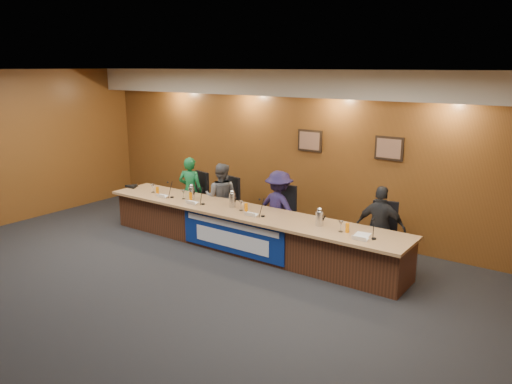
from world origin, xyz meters
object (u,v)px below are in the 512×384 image
banner (231,236)px  carafe_left (192,193)px  office_chair_c (282,218)px  office_chair_d (382,239)px  panelist_d (380,228)px  speakerphone (132,186)px  dais_body (246,231)px  panelist_a (191,191)px  panelist_b (221,197)px  panelist_c (279,208)px  office_chair_a (194,200)px  office_chair_b (225,207)px  carafe_right (320,219)px  carafe_mid (232,200)px

banner → carafe_left: carafe_left is taller
office_chair_c → office_chair_d: 1.98m
office_chair_d → office_chair_c: bearing=166.1°
panelist_d → speakerphone: panelist_d is taller
banner → carafe_left: (-1.29, 0.40, 0.49)m
dais_body → panelist_a: panelist_a is taller
panelist_b → panelist_c: size_ratio=0.99×
panelist_c → office_chair_a: 2.24m
panelist_b → office_chair_b: size_ratio=2.90×
office_chair_d → carafe_right: 1.14m
speakerphone → office_chair_a: bearing=33.9°
dais_body → panelist_c: bearing=60.2°
carafe_left → speakerphone: 1.69m
panelist_a → carafe_left: 0.87m
office_chair_a → office_chair_c: same height
panelist_a → carafe_left: panelist_a is taller
panelist_c → office_chair_b: (-1.39, 0.10, -0.22)m
office_chair_a → office_chair_b: bearing=14.3°
office_chair_a → speakerphone: size_ratio=1.50×
panelist_c → panelist_d: (1.98, 0.00, -0.01)m
panelist_c → panelist_d: panelist_c is taller
office_chair_d → panelist_a: bearing=167.5°
panelist_c → office_chair_d: size_ratio=2.93×
banner → carafe_mid: carafe_mid is taller
panelist_b → office_chair_d: 3.37m
banner → panelist_a: 2.16m
office_chair_a → carafe_left: bearing=-35.4°
dais_body → panelist_b: size_ratio=4.31×
office_chair_a → office_chair_c: 2.22m
carafe_left → carafe_mid: bearing=0.9°
dais_body → banner: 0.42m
office_chair_a → speakerphone: 1.35m
panelist_d → office_chair_d: bearing=-98.4°
office_chair_b → carafe_right: carafe_right is taller
panelist_a → banner: bearing=133.8°
panelist_c → panelist_b: bearing=6.5°
office_chair_c → office_chair_d: bearing=-11.8°
panelist_d → office_chair_c: panelist_d is taller
panelist_a → carafe_right: panelist_a is taller
dais_body → carafe_right: size_ratio=24.78×
office_chair_a → panelist_d: bearing=12.9°
panelist_c → carafe_right: panelist_c is taller
panelist_b → dais_body: bearing=127.4°
dais_body → office_chair_d: size_ratio=12.50×
office_chair_a → office_chair_d: same height
panelist_c → carafe_mid: (-0.63, -0.59, 0.18)m
panelist_b → panelist_d: (3.36, 0.00, 0.00)m
banner → office_chair_b: 1.52m
office_chair_a → carafe_right: size_ratio=1.98×
office_chair_b → speakerphone: 2.09m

